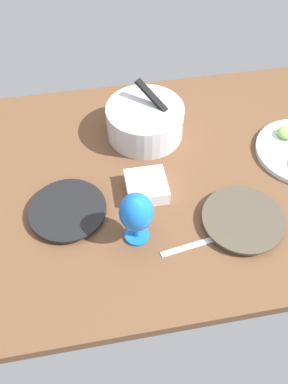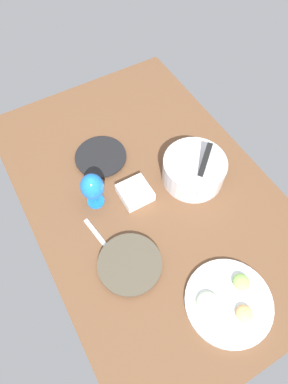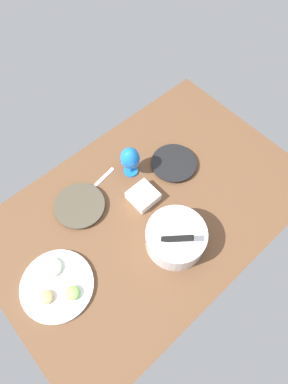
% 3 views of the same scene
% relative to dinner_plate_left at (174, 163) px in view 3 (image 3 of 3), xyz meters
% --- Properties ---
extents(ground_plane, '(1.60, 1.04, 0.04)m').
position_rel_dinner_plate_left_xyz_m(ground_plane, '(0.28, 0.10, -0.03)').
color(ground_plane, brown).
extents(dinner_plate_left, '(0.24, 0.24, 0.02)m').
position_rel_dinner_plate_left_xyz_m(dinner_plate_left, '(0.00, 0.00, 0.00)').
color(dinner_plate_left, '#4C4C51').
rests_on(dinner_plate_left, ground_plane).
extents(dinner_plate_right, '(0.25, 0.25, 0.03)m').
position_rel_dinner_plate_left_xyz_m(dinner_plate_right, '(0.53, -0.13, 0.00)').
color(dinner_plate_right, beige).
rests_on(dinner_plate_right, ground_plane).
extents(mixing_bowl, '(0.28, 0.28, 0.19)m').
position_rel_dinner_plate_left_xyz_m(mixing_bowl, '(0.30, 0.32, 0.05)').
color(mixing_bowl, silver).
rests_on(mixing_bowl, ground_plane).
extents(fruit_platter, '(0.33, 0.33, 0.05)m').
position_rel_dinner_plate_left_xyz_m(fruit_platter, '(0.84, 0.12, 0.00)').
color(fruit_platter, silver).
rests_on(fruit_platter, ground_plane).
extents(hurricane_glass_blue, '(0.10, 0.10, 0.19)m').
position_rel_dinner_plate_left_xyz_m(hurricane_glass_blue, '(0.20, -0.12, 0.10)').
color(hurricane_glass_blue, blue).
rests_on(hurricane_glass_blue, ground_plane).
extents(square_bowl_white, '(0.13, 0.13, 0.05)m').
position_rel_dinner_plate_left_xyz_m(square_bowl_white, '(0.26, 0.04, 0.02)').
color(square_bowl_white, white).
rests_on(square_bowl_white, ground_plane).
extents(fork_by_right_plate, '(0.18, 0.04, 0.01)m').
position_rel_dinner_plate_left_xyz_m(fork_by_right_plate, '(0.35, -0.19, -0.01)').
color(fork_by_right_plate, silver).
rests_on(fork_by_right_plate, ground_plane).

